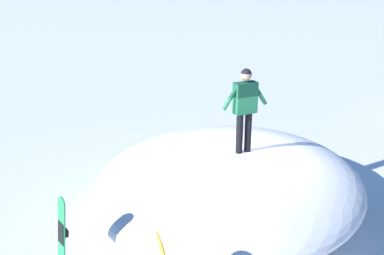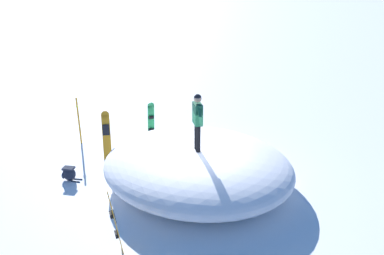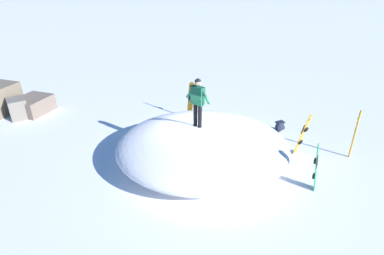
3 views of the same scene
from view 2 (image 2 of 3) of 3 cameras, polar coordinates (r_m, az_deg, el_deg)
name	(u,v)px [view 2 (image 2 of 3)]	position (r m, az deg, el deg)	size (l,w,h in m)	color
ground	(193,189)	(12.01, 0.10, -9.15)	(240.00, 240.00, 0.00)	white
snow_mound	(197,165)	(11.99, 0.78, -5.60)	(6.05, 5.47, 1.31)	white
snowboarder_standing	(198,117)	(11.03, 0.82, 1.54)	(1.03, 0.31, 1.73)	black
snowboard_primary_upright	(106,134)	(13.92, -12.58, -1.02)	(0.44, 0.38, 1.72)	orange
snowboard_secondary_upright	(151,121)	(15.04, -6.08, 0.94)	(0.19, 0.26, 1.63)	#1E8C47
snowboard_tertiary_upright	(114,221)	(9.31, -11.43, -13.43)	(0.29, 0.27, 1.72)	orange
backpack_near	(69,174)	(12.99, -17.82, -6.52)	(0.53, 0.64, 0.47)	#1E2333
trail_marker_pole	(79,120)	(15.31, -16.46, 1.10)	(0.10, 0.10, 1.88)	orange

